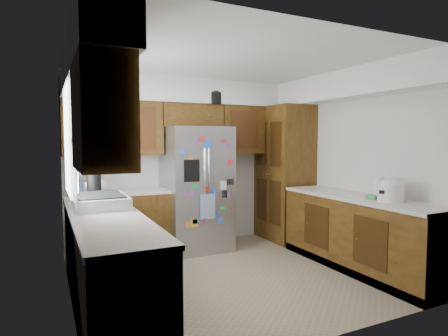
{
  "coord_description": "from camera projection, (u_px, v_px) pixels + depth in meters",
  "views": [
    {
      "loc": [
        -1.99,
        -3.87,
        1.6
      ],
      "look_at": [
        0.03,
        0.35,
        1.26
      ],
      "focal_mm": 30.0,
      "sensor_mm": 36.0,
      "label": 1
    }
  ],
  "objects": [
    {
      "name": "floor",
      "position": [
        234.0,
        275.0,
        4.46
      ],
      "size": [
        3.6,
        3.6,
        0.0
      ],
      "primitive_type": "plane",
      "color": "tan",
      "rests_on": "ground"
    },
    {
      "name": "room_shell",
      "position": [
        213.0,
        123.0,
        4.61
      ],
      "size": [
        3.64,
        3.24,
        2.52
      ],
      "color": "silver",
      "rests_on": "ground"
    },
    {
      "name": "left_counter_run",
      "position": [
        116.0,
        254.0,
        3.86
      ],
      "size": [
        1.36,
        3.2,
        0.92
      ],
      "color": "#3C260B",
      "rests_on": "ground"
    },
    {
      "name": "right_counter_run",
      "position": [
        359.0,
        236.0,
        4.65
      ],
      "size": [
        0.63,
        2.25,
        0.92
      ],
      "color": "#3C260B",
      "rests_on": "ground"
    },
    {
      "name": "pantry",
      "position": [
        284.0,
        173.0,
        6.06
      ],
      "size": [
        0.6,
        0.9,
        2.15
      ],
      "primitive_type": "cube",
      "color": "#3C260B",
      "rests_on": "ground"
    },
    {
      "name": "fridge",
      "position": [
        197.0,
        189.0,
        5.47
      ],
      "size": [
        0.9,
        0.79,
        1.8
      ],
      "color": "#98989D",
      "rests_on": "ground"
    },
    {
      "name": "bridge_cabinet",
      "position": [
        191.0,
        116.0,
        5.6
      ],
      "size": [
        0.96,
        0.34,
        0.35
      ],
      "primitive_type": "cube",
      "color": "#3C260B",
      "rests_on": "fridge"
    },
    {
      "name": "fridge_top_items",
      "position": [
        192.0,
        95.0,
        5.52
      ],
      "size": [
        0.94,
        0.35,
        0.28
      ],
      "color": "#1E219E",
      "rests_on": "bridge_cabinet"
    },
    {
      "name": "sink_assembly",
      "position": [
        100.0,
        201.0,
        3.82
      ],
      "size": [
        0.52,
        0.7,
        0.37
      ],
      "color": "silver",
      "rests_on": "left_counter_run"
    },
    {
      "name": "left_counter_clutter",
      "position": [
        94.0,
        187.0,
        4.47
      ],
      "size": [
        0.34,
        0.78,
        0.38
      ],
      "color": "black",
      "rests_on": "left_counter_run"
    },
    {
      "name": "rice_cooker",
      "position": [
        391.0,
        190.0,
        4.19
      ],
      "size": [
        0.3,
        0.29,
        0.25
      ],
      "color": "white",
      "rests_on": "right_counter_run"
    },
    {
      "name": "paper_towel",
      "position": [
        378.0,
        188.0,
        4.39
      ],
      "size": [
        0.12,
        0.12,
        0.26
      ],
      "primitive_type": "cylinder",
      "color": "white",
      "rests_on": "right_counter_run"
    }
  ]
}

